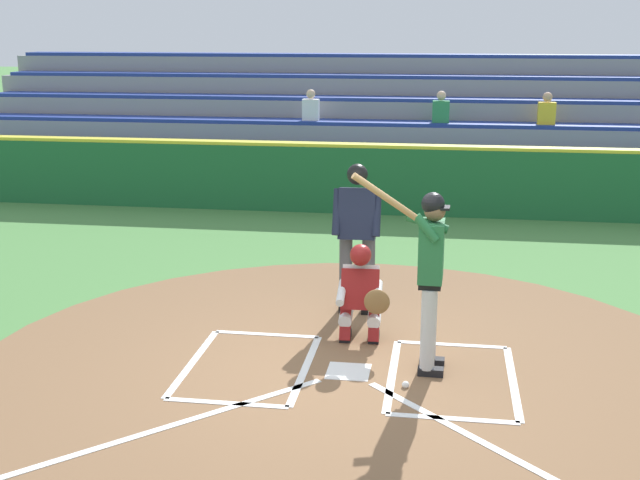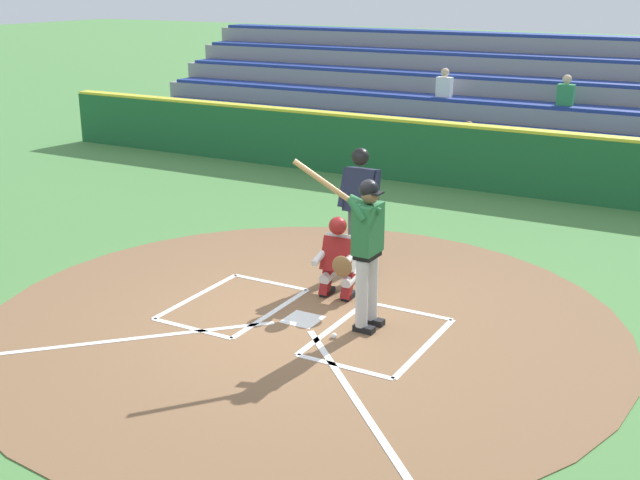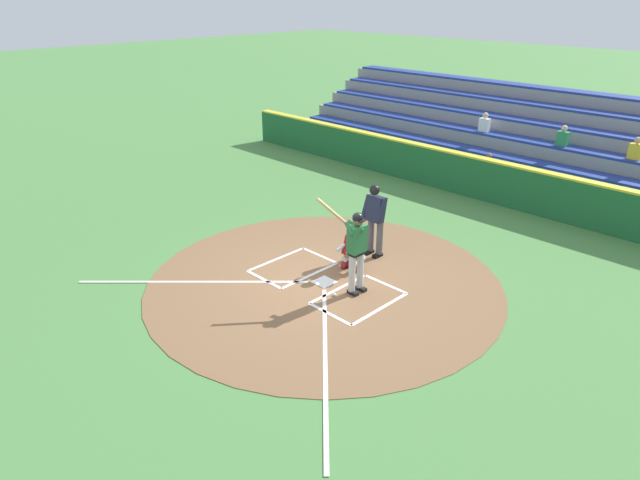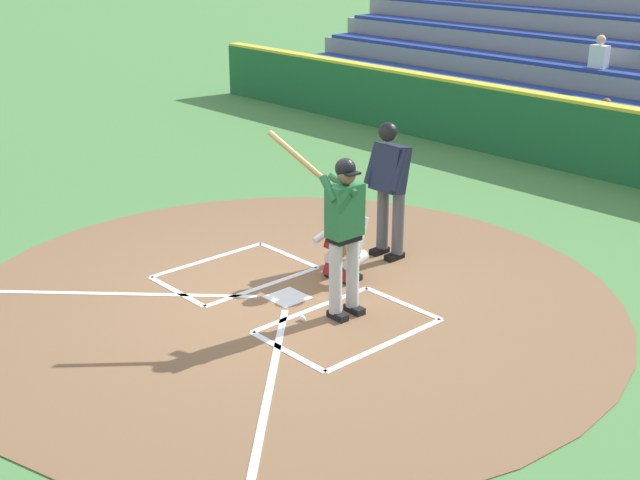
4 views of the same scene
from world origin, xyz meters
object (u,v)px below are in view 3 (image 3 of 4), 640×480
(catcher, at_px, (353,247))
(baseball, at_px, (335,295))
(batter, at_px, (356,247))
(plate_umpire, at_px, (375,215))

(catcher, bearing_deg, baseball, 115.37)
(batter, xyz_separation_m, baseball, (0.19, 0.45, -1.06))
(plate_umpire, distance_m, baseball, 2.50)
(catcher, xyz_separation_m, plate_umpire, (0.16, -0.97, 0.49))
(batter, bearing_deg, plate_umpire, -61.92)
(batter, relative_size, baseball, 28.76)
(batter, distance_m, plate_umpire, 1.94)
(catcher, bearing_deg, batter, 135.52)
(batter, distance_m, catcher, 1.18)
(plate_umpire, bearing_deg, baseball, 108.48)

